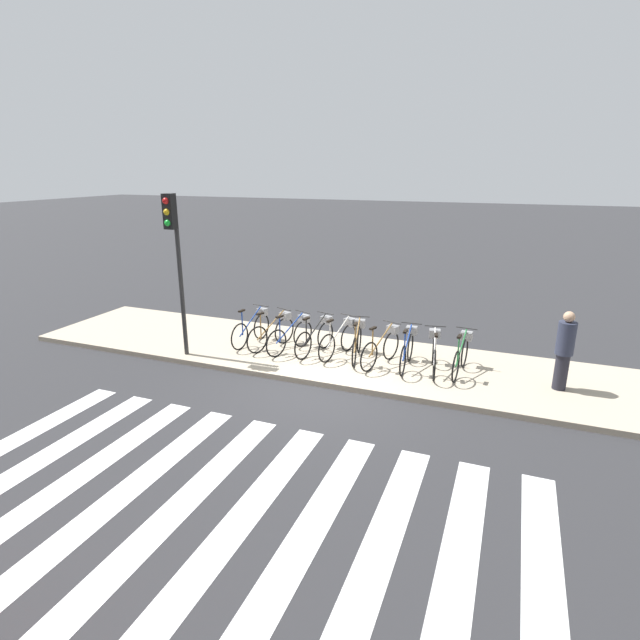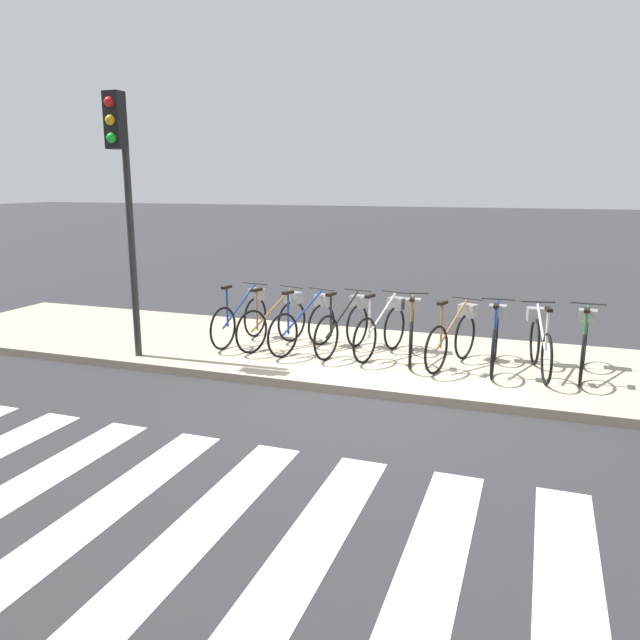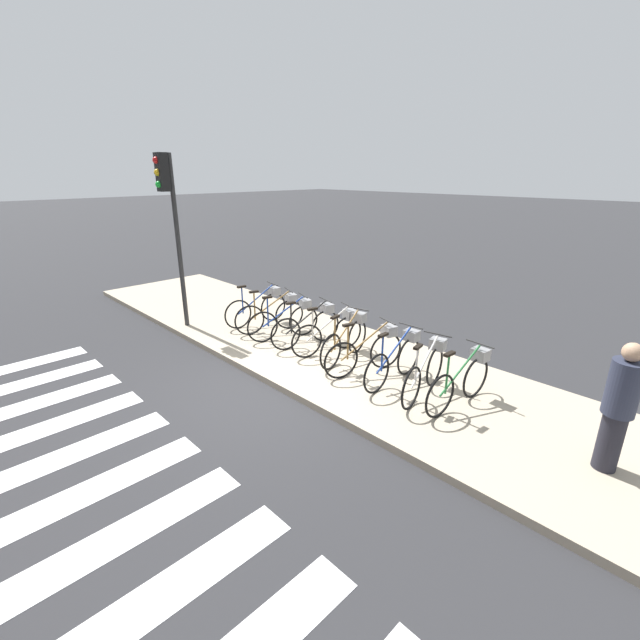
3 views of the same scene
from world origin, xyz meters
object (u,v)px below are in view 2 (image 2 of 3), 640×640
object	(u,v)px
parked_bicycle_8	(540,341)
parked_bicycle_4	(383,326)
parked_bicycle_5	(412,329)
parked_bicycle_9	(585,343)
parked_bicycle_2	(307,322)
traffic_light	(122,172)
parked_bicycle_6	(454,335)
parked_bicycle_7	(495,337)
parked_bicycle_0	(243,315)
parked_bicycle_1	(276,319)
parked_bicycle_3	(346,324)

from	to	relation	value
parked_bicycle_8	parked_bicycle_4	bearing A→B (deg)	176.43
parked_bicycle_5	parked_bicycle_9	xyz separation A→B (m)	(2.33, -0.01, 0.00)
parked_bicycle_2	parked_bicycle_4	distance (m)	1.17
parked_bicycle_9	traffic_light	size ratio (longest dim) A/B	0.43
parked_bicycle_6	parked_bicycle_7	bearing A→B (deg)	6.47
parked_bicycle_0	parked_bicycle_6	xyz separation A→B (m)	(3.38, -0.18, 0.00)
traffic_light	parked_bicycle_2	bearing A→B (deg)	28.89
parked_bicycle_5	parked_bicycle_9	world-z (taller)	same
parked_bicycle_2	traffic_light	xyz separation A→B (m)	(-2.25, -1.24, 2.23)
parked_bicycle_2	parked_bicycle_5	xyz separation A→B (m)	(1.59, 0.11, 0.00)
parked_bicycle_2	parked_bicycle_6	xyz separation A→B (m)	(2.23, -0.04, 0.00)
parked_bicycle_0	parked_bicycle_1	distance (m)	0.62
traffic_light	parked_bicycle_3	bearing A→B (deg)	25.16
parked_bicycle_1	parked_bicycle_9	distance (m)	4.45
parked_bicycle_3	parked_bicycle_8	bearing A→B (deg)	-1.98
parked_bicycle_1	traffic_light	bearing A→B (deg)	-143.01
parked_bicycle_3	parked_bicycle_9	distance (m)	3.33
parked_bicycle_8	parked_bicycle_3	bearing A→B (deg)	178.02
parked_bicycle_3	parked_bicycle_8	world-z (taller)	same
parked_bicycle_3	parked_bicycle_8	distance (m)	2.77
parked_bicycle_9	traffic_light	distance (m)	6.69
parked_bicycle_2	parked_bicycle_9	bearing A→B (deg)	1.36
parked_bicycle_8	parked_bicycle_6	bearing A→B (deg)	-177.92
parked_bicycle_0	traffic_light	xyz separation A→B (m)	(-1.10, -1.38, 2.23)
parked_bicycle_2	parked_bicycle_7	world-z (taller)	same
parked_bicycle_5	parked_bicycle_8	world-z (taller)	same
parked_bicycle_6	parked_bicycle_8	xyz separation A→B (m)	(1.13, 0.04, 0.00)
traffic_light	parked_bicycle_0	bearing A→B (deg)	51.30
parked_bicycle_6	parked_bicycle_7	distance (m)	0.55
parked_bicycle_0	parked_bicycle_3	xyz separation A→B (m)	(1.74, -0.04, 0.00)
parked_bicycle_7	parked_bicycle_9	bearing A→B (deg)	3.78
parked_bicycle_2	parked_bicycle_7	distance (m)	2.78
parked_bicycle_3	parked_bicycle_2	bearing A→B (deg)	-171.10
parked_bicycle_2	parked_bicycle_9	distance (m)	3.92
parked_bicycle_8	traffic_light	distance (m)	6.16
parked_bicycle_3	parked_bicycle_9	xyz separation A→B (m)	(3.33, 0.00, 0.00)
parked_bicycle_7	parked_bicycle_8	world-z (taller)	same
parked_bicycle_5	parked_bicycle_7	distance (m)	1.19
parked_bicycle_8	traffic_light	xyz separation A→B (m)	(-5.61, -1.24, 2.23)
parked_bicycle_1	parked_bicycle_4	world-z (taller)	same
parked_bicycle_6	traffic_light	world-z (taller)	traffic_light
parked_bicycle_9	traffic_light	bearing A→B (deg)	-167.79
parked_bicycle_0	parked_bicycle_9	xyz separation A→B (m)	(5.07, -0.04, 0.00)
parked_bicycle_4	parked_bicycle_8	size ratio (longest dim) A/B	0.99
parked_bicycle_1	parked_bicycle_3	size ratio (longest dim) A/B	0.97
parked_bicycle_1	parked_bicycle_7	world-z (taller)	same
parked_bicycle_1	parked_bicycle_8	distance (m)	3.89
parked_bicycle_2	parked_bicycle_5	distance (m)	1.59
parked_bicycle_1	parked_bicycle_4	bearing A→B (deg)	2.65
parked_bicycle_3	parked_bicycle_9	size ratio (longest dim) A/B	0.98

